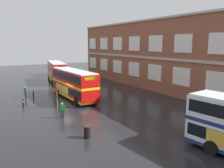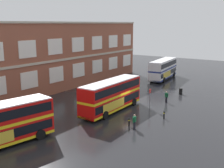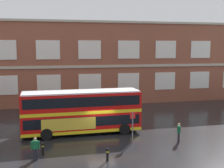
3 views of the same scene
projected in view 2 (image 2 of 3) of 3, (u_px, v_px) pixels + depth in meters
ground_plane at (113, 107)px, 39.24m from camera, size 120.00×120.00×0.00m
brick_terminal_building at (39, 58)px, 47.72m from camera, size 49.84×8.19×11.73m
double_decker_middle at (111, 95)px, 37.00m from camera, size 11.04×3.00×4.07m
double_decker_far at (163, 69)px, 58.39m from camera, size 11.22×3.81×4.07m
waiting_passenger at (134, 121)px, 30.74m from camera, size 0.63×0.25×1.70m
second_passenger at (166, 96)px, 41.12m from camera, size 0.36×0.63×1.70m
bus_stand_flag at (150, 97)px, 38.21m from camera, size 0.44×0.10×2.70m
station_litter_bin at (181, 91)px, 46.05m from camera, size 0.60×0.60×1.03m
safety_bollard_west at (129, 122)px, 31.78m from camera, size 0.19×0.19×0.95m
safety_bollard_east at (164, 115)px, 34.22m from camera, size 0.19×0.19×0.95m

